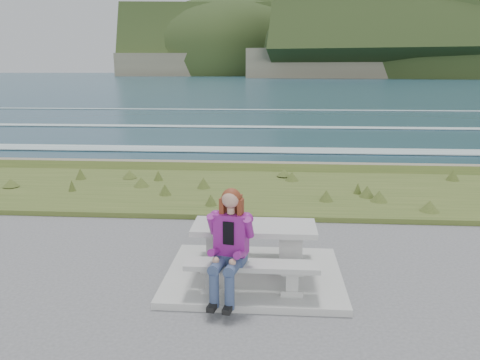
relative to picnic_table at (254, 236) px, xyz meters
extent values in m
cube|color=#A5A6A0|center=(0.00, 0.00, -0.63)|extent=(2.60, 2.10, 0.10)
cube|color=#A5A6A0|center=(-0.54, 0.00, -0.54)|extent=(0.62, 0.12, 0.08)
cube|color=#A5A6A0|center=(-0.54, 0.00, -0.25)|extent=(0.34, 0.09, 0.51)
cube|color=#A5A6A0|center=(-0.54, 0.00, 0.05)|extent=(0.62, 0.12, 0.08)
cube|color=#A5A6A0|center=(0.54, 0.00, -0.54)|extent=(0.62, 0.12, 0.08)
cube|color=#A5A6A0|center=(0.54, 0.00, -0.25)|extent=(0.34, 0.09, 0.51)
cube|color=#A5A6A0|center=(0.54, 0.00, 0.05)|extent=(0.62, 0.12, 0.08)
cube|color=#A5A6A0|center=(0.00, 0.00, 0.13)|extent=(1.80, 0.75, 0.08)
cube|color=#A5A6A0|center=(-0.54, -0.70, -0.54)|extent=(0.30, 0.12, 0.08)
cube|color=#A5A6A0|center=(-0.54, -0.70, -0.39)|extent=(0.17, 0.09, 0.22)
cube|color=#A5A6A0|center=(-0.54, -0.70, -0.24)|extent=(0.30, 0.12, 0.08)
cube|color=#A5A6A0|center=(0.54, -0.70, -0.54)|extent=(0.30, 0.12, 0.08)
cube|color=#A5A6A0|center=(0.54, -0.70, -0.39)|extent=(0.17, 0.09, 0.22)
cube|color=#A5A6A0|center=(0.54, -0.70, -0.24)|extent=(0.30, 0.12, 0.08)
cube|color=#A5A6A0|center=(0.00, -0.70, -0.17)|extent=(1.80, 0.35, 0.07)
cube|color=#A5A6A0|center=(-0.54, 0.70, -0.54)|extent=(0.30, 0.12, 0.08)
cube|color=#A5A6A0|center=(-0.54, 0.70, -0.39)|extent=(0.17, 0.09, 0.22)
cube|color=#A5A6A0|center=(-0.54, 0.70, -0.24)|extent=(0.30, 0.12, 0.08)
cube|color=#A5A6A0|center=(0.54, 0.70, -0.54)|extent=(0.30, 0.12, 0.08)
cube|color=#A5A6A0|center=(0.54, 0.70, -0.39)|extent=(0.17, 0.09, 0.22)
cube|color=#A5A6A0|center=(0.54, 0.70, -0.24)|extent=(0.30, 0.12, 0.08)
cube|color=#A5A6A0|center=(0.00, 0.70, -0.17)|extent=(1.80, 0.35, 0.07)
cube|color=#384E1D|center=(0.00, 5.00, -0.68)|extent=(160.00, 4.50, 0.22)
cube|color=#6D6652|center=(0.00, 7.90, -0.68)|extent=(160.00, 0.80, 2.20)
plane|color=#1C3E50|center=(0.00, 430.00, -2.48)|extent=(1600.00, 1600.00, 0.00)
cube|color=white|center=(0.00, 14.00, -2.42)|extent=(220.00, 3.00, 0.06)
cube|color=white|center=(0.00, 22.00, -2.42)|extent=(220.00, 2.00, 0.06)
cube|color=white|center=(0.00, 34.00, -2.42)|extent=(220.00, 1.40, 0.06)
cube|color=white|center=(0.00, 52.00, -2.42)|extent=(220.00, 1.00, 0.06)
cube|color=#6D6652|center=(130.00, 330.00, 6.52)|extent=(296.14, 193.70, 18.00)
ellipsoid|color=#203316|center=(130.00, 330.00, 9.52)|extent=(311.77, 210.10, 179.16)
cube|color=#6D6652|center=(-40.00, 440.00, 6.52)|extent=(201.55, 149.04, 18.00)
ellipsoid|color=#203316|center=(-40.00, 440.00, 9.52)|extent=(211.86, 162.91, 115.93)
cube|color=navy|center=(-0.32, -0.92, -0.30)|extent=(0.53, 0.80, 0.57)
cube|color=#861A80|center=(-0.27, -0.68, 0.27)|extent=(0.47, 0.33, 0.55)
sphere|color=tan|center=(-0.28, -0.70, 0.75)|extent=(0.24, 0.24, 0.24)
sphere|color=#612616|center=(-0.27, -0.67, 0.76)|extent=(0.26, 0.26, 0.26)
camera|label=1|loc=(0.27, -6.50, 2.37)|focal=35.00mm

